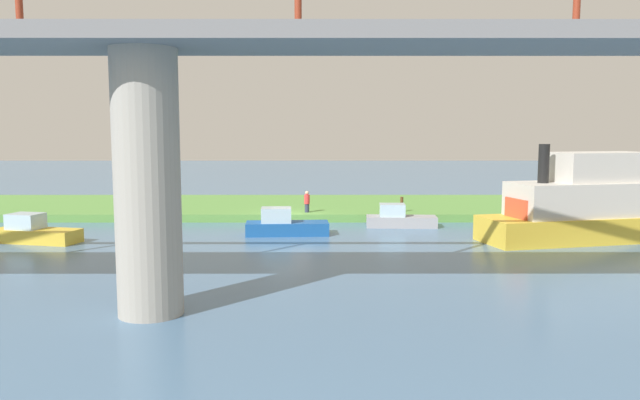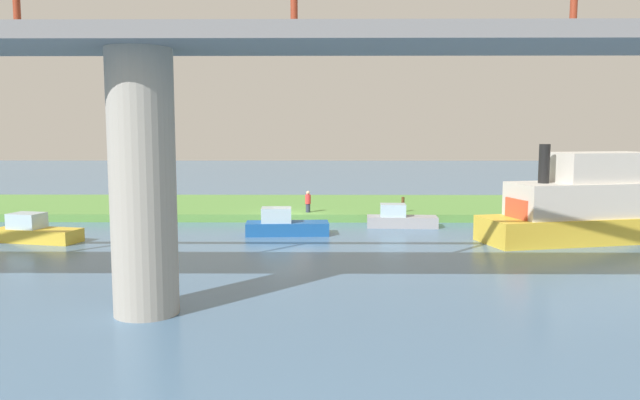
{
  "view_description": "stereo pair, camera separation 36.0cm",
  "coord_description": "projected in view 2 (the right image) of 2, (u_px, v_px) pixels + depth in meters",
  "views": [
    {
      "loc": [
        -1.8,
        38.29,
        5.78
      ],
      "look_at": [
        -1.85,
        5.0,
        2.0
      ],
      "focal_mm": 34.46,
      "sensor_mm": 36.0,
      "label": 1
    },
    {
      "loc": [
        -2.16,
        38.29,
        5.78
      ],
      "look_at": [
        -1.85,
        5.0,
        2.0
      ],
      "focal_mm": 34.46,
      "sensor_mm": 36.0,
      "label": 2
    }
  ],
  "objects": [
    {
      "name": "motorboat_red",
      "position": [
        400.0,
        219.0,
        36.88
      ],
      "size": [
        4.26,
        1.73,
        1.39
      ],
      "color": "#99999E",
      "rests_on": "ground"
    },
    {
      "name": "bridge_pylon",
      "position": [
        143.0,
        184.0,
        19.02
      ],
      "size": [
        2.03,
        2.03,
        8.26
      ],
      "primitive_type": "cylinder",
      "color": "#9E998E",
      "rests_on": "ground"
    },
    {
      "name": "ground_plane",
      "position": [
        291.0,
        222.0,
        38.72
      ],
      "size": [
        160.0,
        160.0,
        0.0
      ],
      "primitive_type": "plane",
      "color": "#4C7093"
    },
    {
      "name": "skiff_small",
      "position": [
        285.0,
        225.0,
        34.14
      ],
      "size": [
        4.66,
        1.89,
        1.52
      ],
      "color": "#195199",
      "rests_on": "ground"
    },
    {
      "name": "mooring_post",
      "position": [
        403.0,
        204.0,
        39.93
      ],
      "size": [
        0.2,
        0.2,
        0.98
      ],
      "primitive_type": "cylinder",
      "color": "brown",
      "rests_on": "grassy_bank"
    },
    {
      "name": "motorboat_white",
      "position": [
        35.0,
        232.0,
        31.99
      ],
      "size": [
        4.73,
        2.57,
        1.5
      ],
      "color": "gold",
      "rests_on": "ground"
    },
    {
      "name": "person_on_bank",
      "position": [
        308.0,
        202.0,
        39.73
      ],
      "size": [
        0.43,
        0.43,
        1.39
      ],
      "color": "#2D334C",
      "rests_on": "grassy_bank"
    },
    {
      "name": "bridge_span",
      "position": [
        138.0,
        31.0,
        18.51
      ],
      "size": [
        64.92,
        4.3,
        3.25
      ],
      "color": "slate",
      "rests_on": "bridge_pylon"
    },
    {
      "name": "grassy_bank",
      "position": [
        296.0,
        207.0,
        44.65
      ],
      "size": [
        80.0,
        12.0,
        0.5
      ],
      "primitive_type": "cube",
      "color": "#5B9342",
      "rests_on": "ground"
    },
    {
      "name": "houseboat_blue",
      "position": [
        583.0,
        205.0,
        32.02
      ],
      "size": [
        10.46,
        5.54,
        5.09
      ],
      "color": "gold",
      "rests_on": "ground"
    }
  ]
}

